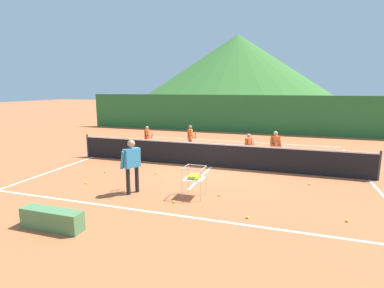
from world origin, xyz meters
name	(u,v)px	position (x,y,z in m)	size (l,w,h in m)	color
ground_plane	(211,167)	(0.00, 0.00, 0.00)	(120.00, 120.00, 0.00)	#BC6038
line_baseline_near	(164,214)	(0.00, -4.82, 0.00)	(11.32, 0.08, 0.01)	white
line_baseline_far	(237,142)	(0.00, 6.09, 0.00)	(11.32, 0.08, 0.01)	white
line_sideline_west	(93,157)	(-5.66, 0.00, 0.00)	(0.08, 10.91, 0.01)	white
line_sideline_east	(369,180)	(5.66, 0.00, 0.00)	(0.08, 10.91, 0.01)	white
line_service_center	(211,167)	(0.00, 0.00, 0.00)	(0.08, 5.81, 0.01)	white
tennis_net	(212,155)	(0.00, 0.00, 0.50)	(11.90, 0.08, 1.05)	#333338
instructor	(132,161)	(-1.51, -3.71, 0.99)	(0.52, 0.82, 1.64)	black
student_0	(147,136)	(-3.87, 2.05, 0.76)	(0.49, 0.57, 1.27)	silver
student_1	(190,136)	(-1.70, 2.42, 0.81)	(0.47, 0.62, 1.34)	navy
student_2	(249,145)	(1.29, 1.40, 0.73)	(0.41, 0.67, 1.22)	black
student_3	(275,144)	(2.38, 1.64, 0.81)	(0.48, 0.71, 1.34)	silver
ball_cart	(194,177)	(0.35, -3.44, 0.60)	(0.58, 0.58, 0.90)	#B7B7BC
tennis_ball_0	(106,172)	(-3.61, -2.04, 0.03)	(0.07, 0.07, 0.07)	yellow
tennis_ball_1	(309,184)	(3.64, -1.24, 0.03)	(0.07, 0.07, 0.07)	yellow
tennis_ball_2	(156,173)	(-1.70, -1.63, 0.03)	(0.07, 0.07, 0.07)	yellow
tennis_ball_3	(347,221)	(4.32, -3.91, 0.03)	(0.07, 0.07, 0.07)	yellow
tennis_ball_4	(248,217)	(2.05, -4.45, 0.03)	(0.07, 0.07, 0.07)	yellow
tennis_ball_5	(174,202)	(-0.03, -4.07, 0.03)	(0.07, 0.07, 0.07)	yellow
tennis_ball_6	(219,195)	(1.05, -3.15, 0.03)	(0.07, 0.07, 0.07)	yellow
tennis_ball_7	(204,169)	(-0.16, -0.58, 0.03)	(0.07, 0.07, 0.07)	yellow
tennis_ball_8	(86,183)	(-3.42, -3.43, 0.03)	(0.07, 0.07, 0.07)	yellow
windscreen_fence	(246,114)	(0.00, 9.90, 1.34)	(24.90, 0.08, 2.67)	#286B33
courtside_bench	(52,219)	(-2.08, -6.35, 0.23)	(1.50, 0.36, 0.46)	#4C7F4C
hill_0	(237,69)	(-8.82, 57.66, 7.49)	(46.14, 46.14, 14.98)	#38702D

